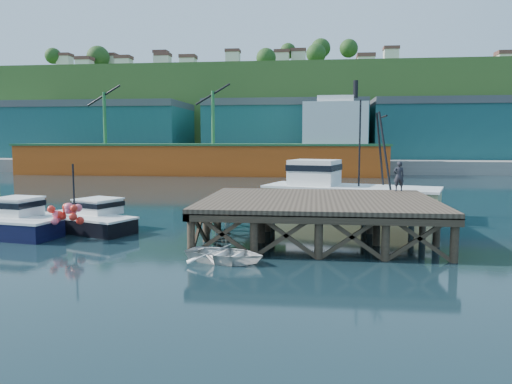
# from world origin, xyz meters

# --- Properties ---
(ground) EXTENTS (300.00, 300.00, 0.00)m
(ground) POSITION_xyz_m (0.00, 0.00, 0.00)
(ground) COLOR black
(ground) RESTS_ON ground
(wharf) EXTENTS (12.00, 10.00, 2.62)m
(wharf) POSITION_xyz_m (5.50, -0.19, 1.94)
(wharf) COLOR brown
(wharf) RESTS_ON ground
(far_quay) EXTENTS (160.00, 40.00, 2.00)m
(far_quay) POSITION_xyz_m (0.00, 70.00, 1.00)
(far_quay) COLOR gray
(far_quay) RESTS_ON ground
(warehouse_left) EXTENTS (32.00, 16.00, 9.00)m
(warehouse_left) POSITION_xyz_m (-35.00, 65.00, 6.50)
(warehouse_left) COLOR #1A5757
(warehouse_left) RESTS_ON far_quay
(warehouse_mid) EXTENTS (28.00, 16.00, 9.00)m
(warehouse_mid) POSITION_xyz_m (0.00, 65.00, 6.50)
(warehouse_mid) COLOR #1A5757
(warehouse_mid) RESTS_ON far_quay
(warehouse_right) EXTENTS (30.00, 16.00, 9.00)m
(warehouse_right) POSITION_xyz_m (30.00, 65.00, 6.50)
(warehouse_right) COLOR #1A5757
(warehouse_right) RESTS_ON far_quay
(cargo_ship) EXTENTS (55.50, 10.00, 13.75)m
(cargo_ship) POSITION_xyz_m (-8.46, 48.00, 3.31)
(cargo_ship) COLOR #D14D13
(cargo_ship) RESTS_ON ground
(hillside) EXTENTS (220.00, 50.00, 22.00)m
(hillside) POSITION_xyz_m (0.00, 100.00, 11.00)
(hillside) COLOR #2D511E
(hillside) RESTS_ON ground
(boat_navy) EXTENTS (6.66, 4.04, 3.97)m
(boat_navy) POSITION_xyz_m (-11.22, -1.48, 0.80)
(boat_navy) COLOR black
(boat_navy) RESTS_ON ground
(boat_black) EXTENTS (6.67, 5.55, 3.88)m
(boat_black) POSITION_xyz_m (-7.59, 0.57, 0.71)
(boat_black) COLOR black
(boat_black) RESTS_ON ground
(trawler) EXTENTS (12.50, 7.44, 7.89)m
(trawler) POSITION_xyz_m (7.52, 8.47, 1.62)
(trawler) COLOR beige
(trawler) RESTS_ON ground
(dinghy) EXTENTS (4.05, 3.38, 0.72)m
(dinghy) POSITION_xyz_m (1.55, -5.80, 0.36)
(dinghy) COLOR silver
(dinghy) RESTS_ON ground
(dockworker) EXTENTS (0.71, 0.51, 1.79)m
(dockworker) POSITION_xyz_m (10.31, 4.40, 3.02)
(dockworker) COLOR #212129
(dockworker) RESTS_ON wharf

